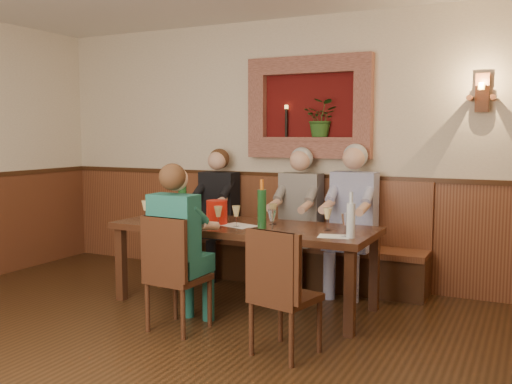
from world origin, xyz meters
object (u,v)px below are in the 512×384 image
person_bench_right (351,231)px  water_bottle (351,219)px  person_chair_front (181,261)px  chair_near_right (284,318)px  spittoon_bucket (217,212)px  wine_bottle_green_b (183,200)px  chair_near_left (177,297)px  bench (285,251)px  person_bench_mid (297,229)px  person_bench_left (215,224)px  wine_bottle_green_a (262,208)px  dining_table (244,233)px

person_bench_right → water_bottle: person_bench_right is taller
person_chair_front → chair_near_right: bearing=-8.8°
chair_near_right → person_chair_front: 1.03m
spittoon_bucket → wine_bottle_green_b: 0.50m
chair_near_left → bench: bearing=88.6°
person_bench_mid → person_bench_right: size_ratio=0.97×
chair_near_right → water_bottle: water_bottle is taller
water_bottle → person_bench_mid: bearing=130.0°
bench → chair_near_left: bearing=-95.5°
person_bench_mid → person_bench_right: 0.57m
person_chair_front → spittoon_bucket: size_ratio=6.18×
person_bench_left → person_chair_front: size_ratio=1.05×
wine_bottle_green_a → water_bottle: size_ratio=1.16×
person_chair_front → chair_near_left: bearing=-91.5°
person_bench_left → wine_bottle_green_b: person_bench_left is taller
bench → dining_table: bearing=-90.0°
wine_bottle_green_b → water_bottle: bearing=-9.3°
dining_table → water_bottle: size_ratio=6.49×
person_chair_front → wine_bottle_green_a: size_ratio=3.13×
chair_near_right → wine_bottle_green_a: 1.20m
person_bench_mid → wine_bottle_green_b: bearing=-140.4°
person_bench_left → water_bottle: 2.16m
bench → person_bench_left: bearing=-172.4°
dining_table → person_bench_right: person_bench_right is taller
person_bench_right → wine_bottle_green_a: bearing=-119.2°
person_bench_right → water_bottle: bearing=-73.5°
bench → person_bench_mid: bearing=-29.2°
person_bench_left → spittoon_bucket: (0.55, -0.91, 0.28)m
bench → person_chair_front: size_ratio=2.22×
chair_near_left → person_bench_right: (0.93, 1.67, 0.34)m
bench → chair_near_right: 2.04m
dining_table → bench: bench is taller
person_chair_front → wine_bottle_green_a: 0.87m
wine_bottle_green_b → water_bottle: 1.81m
person_bench_right → chair_near_right: bearing=-88.5°
chair_near_left → person_bench_left: 1.81m
bench → wine_bottle_green_a: bearing=-77.4°
dining_table → wine_bottle_green_a: bearing=-24.5°
dining_table → chair_near_left: (-0.17, -0.83, -0.40)m
person_bench_mid → spittoon_bucket: person_bench_mid is taller
chair_near_right → person_chair_front: (-0.98, 0.15, 0.29)m
spittoon_bucket → wine_bottle_green_a: wine_bottle_green_a is taller
person_bench_right → person_bench_left: bearing=179.9°
person_bench_right → spittoon_bucket: (-1.00, -0.90, 0.24)m
wine_bottle_green_b → bench: bearing=50.1°
bench → wine_bottle_green_a: size_ratio=6.97×
dining_table → person_chair_front: size_ratio=1.78×
chair_near_right → wine_bottle_green_b: (-1.53, 1.02, 0.66)m
dining_table → spittoon_bucket: bearing=-164.5°
person_bench_right → spittoon_bucket: person_bench_right is taller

